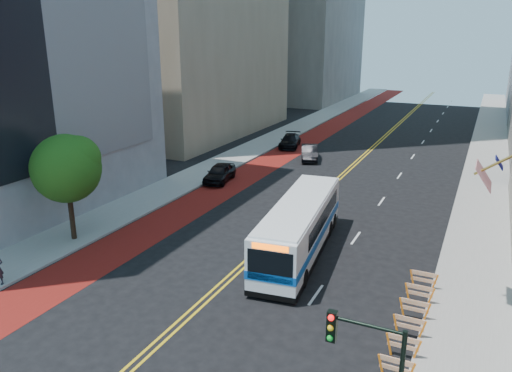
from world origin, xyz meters
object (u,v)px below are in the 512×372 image
at_px(street_tree, 67,166).
at_px(traffic_signal, 368,368).
at_px(car_a, 220,173).
at_px(car_b, 309,153).
at_px(car_c, 290,141).
at_px(transit_bus, 300,226).

distance_m(street_tree, traffic_signal, 22.79).
bearing_deg(car_a, car_b, 57.74).
distance_m(traffic_signal, car_b, 38.38).
xyz_separation_m(car_b, car_c, (-3.96, 4.63, -0.03)).
relative_size(traffic_signal, car_b, 1.10).
bearing_deg(street_tree, traffic_signal, -24.82).
bearing_deg(car_a, car_c, 78.58).
height_order(traffic_signal, car_a, traffic_signal).
height_order(street_tree, car_a, street_tree).
bearing_deg(traffic_signal, car_b, 111.65).
height_order(traffic_signal, car_c, traffic_signal).
bearing_deg(car_a, street_tree, -106.28).
bearing_deg(car_c, transit_bus, -80.08).
relative_size(car_a, car_c, 0.92).
distance_m(transit_bus, car_c, 28.58).
bearing_deg(car_a, traffic_signal, -62.08).
height_order(transit_bus, car_b, transit_bus).
distance_m(transit_bus, car_a, 16.04).
distance_m(traffic_signal, car_a, 31.26).
bearing_deg(car_c, car_b, -62.13).
xyz_separation_m(traffic_signal, car_a, (-18.71, 24.86, -2.93)).
height_order(traffic_signal, transit_bus, traffic_signal).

